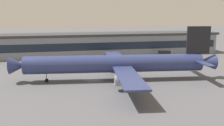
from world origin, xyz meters
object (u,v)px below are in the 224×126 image
at_px(stair_truck, 164,54).
at_px(fuel_truck, 115,58).
at_px(baggage_tug, 94,58).
at_px(pushback_tractor, 80,61).
at_px(airliner, 118,64).

height_order(stair_truck, fuel_truck, stair_truck).
height_order(baggage_tug, stair_truck, stair_truck).
height_order(baggage_tug, pushback_tractor, baggage_tug).
relative_size(pushback_tractor, fuel_truck, 0.58).
bearing_deg(pushback_tractor, airliner, -74.64).
xyz_separation_m(baggage_tug, pushback_tractor, (-7.10, -4.04, -0.04)).
height_order(pushback_tractor, fuel_truck, fuel_truck).
relative_size(stair_truck, fuel_truck, 0.75).
height_order(stair_truck, pushback_tractor, stair_truck).
distance_m(baggage_tug, pushback_tractor, 8.17).
relative_size(airliner, fuel_truck, 7.79).
distance_m(airliner, fuel_truck, 32.64).
xyz_separation_m(airliner, stair_truck, (32.59, 37.26, -3.53)).
bearing_deg(fuel_truck, airliner, -101.60).
bearing_deg(airliner, baggage_tug, 92.98).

